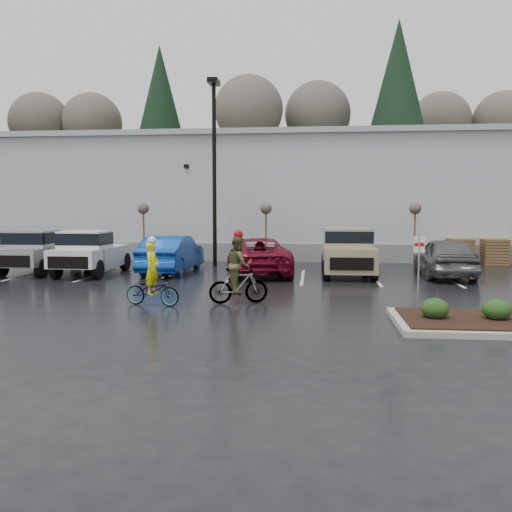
# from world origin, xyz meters

# --- Properties ---
(ground) EXTENTS (120.00, 120.00, 0.00)m
(ground) POSITION_xyz_m (0.00, 0.00, 0.00)
(ground) COLOR black
(ground) RESTS_ON ground
(warehouse) EXTENTS (60.50, 15.50, 7.20)m
(warehouse) POSITION_xyz_m (0.00, 21.99, 3.65)
(warehouse) COLOR #ADB0B2
(warehouse) RESTS_ON ground
(wooded_ridge) EXTENTS (80.00, 25.00, 6.00)m
(wooded_ridge) POSITION_xyz_m (0.00, 45.00, 3.00)
(wooded_ridge) COLOR #1A3716
(wooded_ridge) RESTS_ON ground
(lamppost) EXTENTS (0.50, 1.00, 9.22)m
(lamppost) POSITION_xyz_m (-4.00, 12.00, 5.69)
(lamppost) COLOR black
(lamppost) RESTS_ON ground
(sapling_west) EXTENTS (0.60, 0.60, 3.20)m
(sapling_west) POSITION_xyz_m (-8.00, 13.00, 2.73)
(sapling_west) COLOR #543321
(sapling_west) RESTS_ON ground
(sapling_mid) EXTENTS (0.60, 0.60, 3.20)m
(sapling_mid) POSITION_xyz_m (-1.50, 13.00, 2.73)
(sapling_mid) COLOR #543321
(sapling_mid) RESTS_ON ground
(sapling_east) EXTENTS (0.60, 0.60, 3.20)m
(sapling_east) POSITION_xyz_m (6.00, 13.00, 2.73)
(sapling_east) COLOR #543321
(sapling_east) RESTS_ON ground
(pallet_stack_a) EXTENTS (1.20, 1.20, 1.35)m
(pallet_stack_a) POSITION_xyz_m (8.50, 14.00, 0.68)
(pallet_stack_a) COLOR #543321
(pallet_stack_a) RESTS_ON ground
(pallet_stack_b) EXTENTS (1.20, 1.20, 1.35)m
(pallet_stack_b) POSITION_xyz_m (10.20, 14.00, 0.68)
(pallet_stack_b) COLOR #543321
(pallet_stack_b) RESTS_ON ground
(shrub_a) EXTENTS (0.70, 0.70, 0.52)m
(shrub_a) POSITION_xyz_m (4.00, -1.00, 0.41)
(shrub_a) COLOR #1A3412
(shrub_a) RESTS_ON curb_island
(shrub_b) EXTENTS (0.70, 0.70, 0.52)m
(shrub_b) POSITION_xyz_m (5.50, -1.00, 0.41)
(shrub_b) COLOR #1A3412
(shrub_b) RESTS_ON curb_island
(fire_lane_sign) EXTENTS (0.30, 0.05, 2.20)m
(fire_lane_sign) POSITION_xyz_m (3.80, 0.20, 1.41)
(fire_lane_sign) COLOR gray
(fire_lane_sign) RESTS_ON ground
(pickup_silver) EXTENTS (2.10, 5.20, 1.96)m
(pickup_silver) POSITION_xyz_m (-11.38, 8.57, 0.98)
(pickup_silver) COLOR #94989B
(pickup_silver) RESTS_ON ground
(pickup_white) EXTENTS (2.10, 5.20, 1.96)m
(pickup_white) POSITION_xyz_m (-8.83, 8.35, 0.98)
(pickup_white) COLOR silver
(pickup_white) RESTS_ON ground
(car_blue) EXTENTS (1.95, 5.18, 1.69)m
(car_blue) POSITION_xyz_m (-5.43, 9.03, 0.84)
(car_blue) COLOR #0D3B97
(car_blue) RESTS_ON ground
(car_red) EXTENTS (3.36, 6.10, 1.62)m
(car_red) POSITION_xyz_m (-1.42, 8.86, 0.81)
(car_red) COLOR maroon
(car_red) RESTS_ON ground
(suv_tan) EXTENTS (2.20, 5.10, 2.06)m
(suv_tan) POSITION_xyz_m (2.44, 8.98, 1.03)
(suv_tan) COLOR gray
(suv_tan) RESTS_ON ground
(car_grey) EXTENTS (2.15, 5.05, 1.70)m
(car_grey) POSITION_xyz_m (6.50, 8.71, 0.85)
(car_grey) COLOR #5A5C5F
(car_grey) RESTS_ON ground
(cyclist_hivis) EXTENTS (1.81, 0.91, 2.09)m
(cyclist_hivis) POSITION_xyz_m (-3.87, 0.89, 0.66)
(cyclist_hivis) COLOR #3F3F44
(cyclist_hivis) RESTS_ON ground
(cyclist_olive) EXTENTS (1.83, 0.98, 2.28)m
(cyclist_olive) POSITION_xyz_m (-1.34, 1.50, 0.83)
(cyclist_olive) COLOR #3F3F44
(cyclist_olive) RESTS_ON ground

